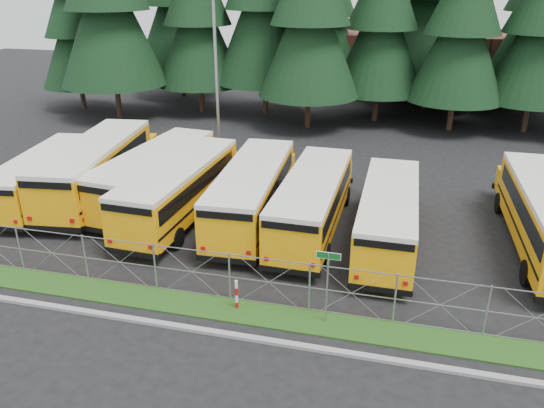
{
  "coord_description": "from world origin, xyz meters",
  "views": [
    {
      "loc": [
        4.62,
        -17.01,
        11.31
      ],
      "look_at": [
        -0.63,
        4.0,
        1.87
      ],
      "focal_mm": 35.0,
      "sensor_mm": 36.0,
      "label": 1
    }
  ],
  "objects_px": {
    "bus_6": "(388,217)",
    "bus_4": "(254,193)",
    "bus_1": "(99,169)",
    "bus_5": "(314,203)",
    "striped_bollard": "(237,295)",
    "light_standard": "(216,74)",
    "street_sign": "(328,272)",
    "bus_0": "(47,177)",
    "bus_3": "(183,190)",
    "bus_2": "(158,176)"
  },
  "relations": [
    {
      "from": "bus_0",
      "to": "bus_4",
      "type": "height_order",
      "value": "bus_4"
    },
    {
      "from": "bus_6",
      "to": "bus_4",
      "type": "bearing_deg",
      "value": 171.77
    },
    {
      "from": "bus_0",
      "to": "bus_2",
      "type": "distance_m",
      "value": 6.0
    },
    {
      "from": "bus_0",
      "to": "bus_3",
      "type": "distance_m",
      "value": 7.93
    },
    {
      "from": "bus_1",
      "to": "bus_3",
      "type": "height_order",
      "value": "bus_1"
    },
    {
      "from": "bus_3",
      "to": "light_standard",
      "type": "xyz_separation_m",
      "value": [
        -1.45,
        9.53,
        4.04
      ]
    },
    {
      "from": "bus_6",
      "to": "bus_3",
      "type": "bearing_deg",
      "value": 177.05
    },
    {
      "from": "bus_4",
      "to": "bus_6",
      "type": "relative_size",
      "value": 1.07
    },
    {
      "from": "bus_0",
      "to": "street_sign",
      "type": "distance_m",
      "value": 17.82
    },
    {
      "from": "bus_0",
      "to": "bus_4",
      "type": "xyz_separation_m",
      "value": [
        11.47,
        0.18,
        0.15
      ]
    },
    {
      "from": "bus_3",
      "to": "street_sign",
      "type": "height_order",
      "value": "bus_3"
    },
    {
      "from": "bus_0",
      "to": "street_sign",
      "type": "xyz_separation_m",
      "value": [
        16.21,
        -7.36,
        0.72
      ]
    },
    {
      "from": "bus_1",
      "to": "bus_5",
      "type": "height_order",
      "value": "bus_1"
    },
    {
      "from": "bus_3",
      "to": "light_standard",
      "type": "height_order",
      "value": "light_standard"
    },
    {
      "from": "bus_6",
      "to": "striped_bollard",
      "type": "height_order",
      "value": "bus_6"
    },
    {
      "from": "bus_0",
      "to": "light_standard",
      "type": "distance_m",
      "value": 12.08
    },
    {
      "from": "street_sign",
      "to": "striped_bollard",
      "type": "distance_m",
      "value": 3.58
    },
    {
      "from": "bus_6",
      "to": "bus_1",
      "type": "bearing_deg",
      "value": 172.77
    },
    {
      "from": "striped_bollard",
      "to": "bus_5",
      "type": "bearing_deg",
      "value": 77.69
    },
    {
      "from": "bus_1",
      "to": "bus_6",
      "type": "distance_m",
      "value": 15.69
    },
    {
      "from": "bus_0",
      "to": "striped_bollard",
      "type": "xyz_separation_m",
      "value": [
        12.93,
        -7.33,
        -0.71
      ]
    },
    {
      "from": "striped_bollard",
      "to": "bus_4",
      "type": "bearing_deg",
      "value": 101.05
    },
    {
      "from": "bus_5",
      "to": "bus_6",
      "type": "height_order",
      "value": "bus_5"
    },
    {
      "from": "striped_bollard",
      "to": "light_standard",
      "type": "height_order",
      "value": "light_standard"
    },
    {
      "from": "bus_3",
      "to": "bus_6",
      "type": "distance_m",
      "value": 10.08
    },
    {
      "from": "bus_2",
      "to": "light_standard",
      "type": "xyz_separation_m",
      "value": [
        0.62,
        8.02,
        4.06
      ]
    },
    {
      "from": "bus_0",
      "to": "street_sign",
      "type": "relative_size",
      "value": 3.56
    },
    {
      "from": "bus_0",
      "to": "bus_6",
      "type": "bearing_deg",
      "value": -10.04
    },
    {
      "from": "bus_6",
      "to": "light_standard",
      "type": "distance_m",
      "value": 15.86
    },
    {
      "from": "bus_1",
      "to": "bus_2",
      "type": "relative_size",
      "value": 1.08
    },
    {
      "from": "bus_3",
      "to": "bus_2",
      "type": "bearing_deg",
      "value": 146.45
    },
    {
      "from": "bus_1",
      "to": "bus_4",
      "type": "relative_size",
      "value": 1.07
    },
    {
      "from": "bus_5",
      "to": "light_standard",
      "type": "height_order",
      "value": "light_standard"
    },
    {
      "from": "bus_3",
      "to": "bus_5",
      "type": "bearing_deg",
      "value": 3.11
    },
    {
      "from": "bus_5",
      "to": "bus_6",
      "type": "distance_m",
      "value": 3.54
    },
    {
      "from": "bus_0",
      "to": "light_standard",
      "type": "xyz_separation_m",
      "value": [
        6.48,
        9.3,
        4.19
      ]
    },
    {
      "from": "bus_3",
      "to": "light_standard",
      "type": "distance_m",
      "value": 10.45
    },
    {
      "from": "striped_bollard",
      "to": "light_standard",
      "type": "distance_m",
      "value": 18.5
    },
    {
      "from": "bus_0",
      "to": "bus_6",
      "type": "distance_m",
      "value": 18.0
    },
    {
      "from": "bus_3",
      "to": "light_standard",
      "type": "relative_size",
      "value": 1.1
    },
    {
      "from": "bus_1",
      "to": "bus_6",
      "type": "relative_size",
      "value": 1.14
    },
    {
      "from": "bus_2",
      "to": "bus_0",
      "type": "bearing_deg",
      "value": -161.62
    },
    {
      "from": "striped_bollard",
      "to": "light_standard",
      "type": "xyz_separation_m",
      "value": [
        -6.46,
        16.63,
        4.9
      ]
    },
    {
      "from": "bus_0",
      "to": "bus_1",
      "type": "distance_m",
      "value": 2.74
    },
    {
      "from": "bus_5",
      "to": "street_sign",
      "type": "relative_size",
      "value": 3.84
    },
    {
      "from": "bus_3",
      "to": "bus_4",
      "type": "bearing_deg",
      "value": 9.19
    },
    {
      "from": "bus_3",
      "to": "street_sign",
      "type": "relative_size",
      "value": 3.96
    },
    {
      "from": "bus_0",
      "to": "striped_bollard",
      "type": "distance_m",
      "value": 14.88
    },
    {
      "from": "bus_1",
      "to": "bus_6",
      "type": "xyz_separation_m",
      "value": [
        15.55,
        -2.05,
        -0.19
      ]
    },
    {
      "from": "bus_1",
      "to": "light_standard",
      "type": "relative_size",
      "value": 1.17
    }
  ]
}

